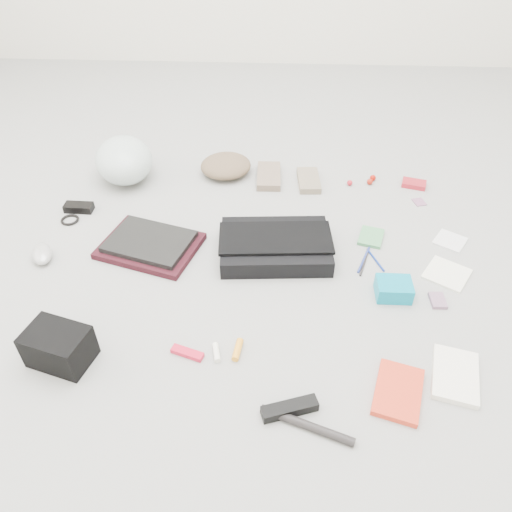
{
  "coord_description": "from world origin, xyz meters",
  "views": [
    {
      "loc": [
        0.06,
        -1.3,
        1.17
      ],
      "look_at": [
        0.0,
        0.0,
        0.05
      ],
      "focal_mm": 35.0,
      "sensor_mm": 36.0,
      "label": 1
    }
  ],
  "objects_px": {
    "messenger_bag": "(275,246)",
    "accordion_wallet": "(394,289)",
    "bike_helmet": "(124,160)",
    "camera_bag": "(59,347)",
    "book_red": "(398,392)",
    "laptop": "(149,241)"
  },
  "relations": [
    {
      "from": "messenger_bag",
      "to": "accordion_wallet",
      "type": "height_order",
      "value": "messenger_bag"
    },
    {
      "from": "bike_helmet",
      "to": "camera_bag",
      "type": "distance_m",
      "value": 0.99
    },
    {
      "from": "messenger_bag",
      "to": "book_red",
      "type": "bearing_deg",
      "value": -63.03
    },
    {
      "from": "messenger_bag",
      "to": "bike_helmet",
      "type": "bearing_deg",
      "value": 140.11
    },
    {
      "from": "book_red",
      "to": "messenger_bag",
      "type": "bearing_deg",
      "value": 137.77
    },
    {
      "from": "laptop",
      "to": "bike_helmet",
      "type": "distance_m",
      "value": 0.52
    },
    {
      "from": "messenger_bag",
      "to": "camera_bag",
      "type": "relative_size",
      "value": 2.23
    },
    {
      "from": "messenger_bag",
      "to": "accordion_wallet",
      "type": "relative_size",
      "value": 3.4
    },
    {
      "from": "camera_bag",
      "to": "book_red",
      "type": "xyz_separation_m",
      "value": [
        0.95,
        -0.07,
        -0.05
      ]
    },
    {
      "from": "bike_helmet",
      "to": "camera_bag",
      "type": "bearing_deg",
      "value": -105.84
    },
    {
      "from": "bike_helmet",
      "to": "book_red",
      "type": "relative_size",
      "value": 1.65
    },
    {
      "from": "book_red",
      "to": "laptop",
      "type": "bearing_deg",
      "value": 160.94
    },
    {
      "from": "camera_bag",
      "to": "accordion_wallet",
      "type": "distance_m",
      "value": 1.04
    },
    {
      "from": "laptop",
      "to": "book_red",
      "type": "height_order",
      "value": "laptop"
    },
    {
      "from": "laptop",
      "to": "book_red",
      "type": "relative_size",
      "value": 1.6
    },
    {
      "from": "messenger_bag",
      "to": "book_red",
      "type": "xyz_separation_m",
      "value": [
        0.35,
        -0.58,
        -0.02
      ]
    },
    {
      "from": "laptop",
      "to": "accordion_wallet",
      "type": "distance_m",
      "value": 0.87
    },
    {
      "from": "book_red",
      "to": "accordion_wallet",
      "type": "relative_size",
      "value": 1.6
    },
    {
      "from": "bike_helmet",
      "to": "book_red",
      "type": "height_order",
      "value": "bike_helmet"
    },
    {
      "from": "bike_helmet",
      "to": "book_red",
      "type": "distance_m",
      "value": 1.46
    },
    {
      "from": "messenger_bag",
      "to": "laptop",
      "type": "distance_m",
      "value": 0.46
    },
    {
      "from": "messenger_bag",
      "to": "laptop",
      "type": "bearing_deg",
      "value": 175.56
    }
  ]
}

